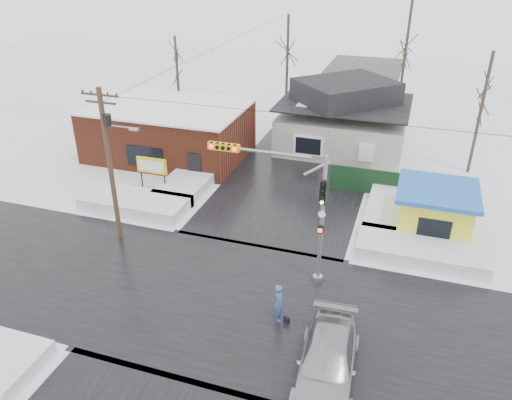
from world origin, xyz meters
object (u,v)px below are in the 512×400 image
(traffic_signal, at_px, (291,199))
(marquee_sign, at_px, (152,167))
(utility_pole, at_px, (110,158))
(car, at_px, (327,363))
(kiosk, at_px, (435,210))
(pedestrian, at_px, (279,303))

(traffic_signal, distance_m, marquee_sign, 13.42)
(utility_pole, bearing_deg, marquee_sign, 100.13)
(traffic_signal, xyz_separation_m, car, (3.24, -6.21, -3.72))
(marquee_sign, xyz_separation_m, kiosk, (18.50, 0.50, -0.46))
(utility_pole, height_order, kiosk, utility_pole)
(kiosk, bearing_deg, traffic_signal, -135.16)
(kiosk, bearing_deg, marquee_sign, -178.45)
(utility_pole, height_order, car, utility_pole)
(utility_pole, height_order, marquee_sign, utility_pole)
(traffic_signal, height_order, utility_pole, utility_pole)
(kiosk, bearing_deg, pedestrian, -122.15)
(utility_pole, relative_size, pedestrian, 4.67)
(utility_pole, xyz_separation_m, car, (13.60, -6.75, -4.29))
(traffic_signal, xyz_separation_m, pedestrian, (0.47, -3.46, -3.57))
(traffic_signal, relative_size, kiosk, 1.52)
(traffic_signal, bearing_deg, pedestrian, -82.21)
(traffic_signal, relative_size, pedestrian, 3.63)
(marquee_sign, xyz_separation_m, pedestrian, (11.91, -9.99, -0.96))
(traffic_signal, bearing_deg, utility_pole, 177.05)
(kiosk, relative_size, car, 0.81)
(marquee_sign, relative_size, kiosk, 0.55)
(utility_pole, relative_size, kiosk, 1.96)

